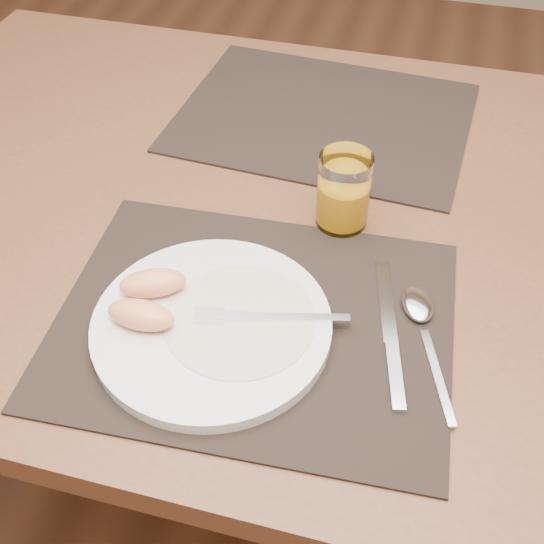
{
  "coord_description": "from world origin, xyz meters",
  "views": [
    {
      "loc": [
        0.14,
        -0.71,
        1.35
      ],
      "look_at": [
        -0.01,
        -0.15,
        0.77
      ],
      "focal_mm": 45.0,
      "sensor_mm": 36.0,
      "label": 1
    }
  ],
  "objects_px": {
    "table": "(305,250)",
    "plate": "(212,326)",
    "juice_glass": "(343,194)",
    "placemat_far": "(323,117)",
    "knife": "(391,342)",
    "fork": "(258,317)",
    "placemat_near": "(254,321)",
    "spoon": "(420,314)"
  },
  "relations": [
    {
      "from": "table",
      "to": "placemat_near",
      "type": "distance_m",
      "value": 0.24
    },
    {
      "from": "table",
      "to": "placemat_far",
      "type": "xyz_separation_m",
      "value": [
        -0.02,
        0.22,
        0.09
      ]
    },
    {
      "from": "placemat_far",
      "to": "plate",
      "type": "relative_size",
      "value": 1.67
    },
    {
      "from": "table",
      "to": "placemat_far",
      "type": "bearing_deg",
      "value": 96.07
    },
    {
      "from": "table",
      "to": "juice_glass",
      "type": "distance_m",
      "value": 0.14
    },
    {
      "from": "table",
      "to": "spoon",
      "type": "distance_m",
      "value": 0.26
    },
    {
      "from": "knife",
      "to": "spoon",
      "type": "distance_m",
      "value": 0.05
    },
    {
      "from": "table",
      "to": "juice_glass",
      "type": "height_order",
      "value": "juice_glass"
    },
    {
      "from": "table",
      "to": "placemat_near",
      "type": "xyz_separation_m",
      "value": [
        -0.01,
        -0.22,
        0.09
      ]
    },
    {
      "from": "table",
      "to": "placemat_near",
      "type": "bearing_deg",
      "value": -93.31
    },
    {
      "from": "table",
      "to": "fork",
      "type": "distance_m",
      "value": 0.25
    },
    {
      "from": "juice_glass",
      "to": "placemat_near",
      "type": "bearing_deg",
      "value": -108.04
    },
    {
      "from": "placemat_near",
      "to": "placemat_far",
      "type": "xyz_separation_m",
      "value": [
        -0.01,
        0.44,
        0.0
      ]
    },
    {
      "from": "plate",
      "to": "spoon",
      "type": "relative_size",
      "value": 1.44
    },
    {
      "from": "fork",
      "to": "placemat_near",
      "type": "bearing_deg",
      "value": 128.36
    },
    {
      "from": "placemat_far",
      "to": "fork",
      "type": "distance_m",
      "value": 0.45
    },
    {
      "from": "fork",
      "to": "juice_glass",
      "type": "height_order",
      "value": "juice_glass"
    },
    {
      "from": "placemat_far",
      "to": "placemat_near",
      "type": "bearing_deg",
      "value": -88.61
    },
    {
      "from": "fork",
      "to": "spoon",
      "type": "height_order",
      "value": "fork"
    },
    {
      "from": "placemat_near",
      "to": "plate",
      "type": "xyz_separation_m",
      "value": [
        -0.04,
        -0.03,
        0.01
      ]
    },
    {
      "from": "placemat_near",
      "to": "spoon",
      "type": "bearing_deg",
      "value": 16.17
    },
    {
      "from": "fork",
      "to": "juice_glass",
      "type": "bearing_deg",
      "value": 74.6
    },
    {
      "from": "placemat_far",
      "to": "fork",
      "type": "xyz_separation_m",
      "value": [
        0.02,
        -0.45,
        0.02
      ]
    },
    {
      "from": "table",
      "to": "juice_glass",
      "type": "bearing_deg",
      "value": -25.12
    },
    {
      "from": "knife",
      "to": "spoon",
      "type": "bearing_deg",
      "value": 60.71
    },
    {
      "from": "placemat_far",
      "to": "knife",
      "type": "relative_size",
      "value": 2.07
    },
    {
      "from": "placemat_near",
      "to": "juice_glass",
      "type": "xyz_separation_m",
      "value": [
        0.06,
        0.2,
        0.05
      ]
    },
    {
      "from": "knife",
      "to": "table",
      "type": "bearing_deg",
      "value": 123.91
    },
    {
      "from": "placemat_far",
      "to": "spoon",
      "type": "bearing_deg",
      "value": -63.38
    },
    {
      "from": "fork",
      "to": "table",
      "type": "bearing_deg",
      "value": 88.65
    },
    {
      "from": "placemat_near",
      "to": "juice_glass",
      "type": "relative_size",
      "value": 4.39
    },
    {
      "from": "placemat_near",
      "to": "knife",
      "type": "height_order",
      "value": "knife"
    },
    {
      "from": "table",
      "to": "spoon",
      "type": "xyz_separation_m",
      "value": [
        0.17,
        -0.17,
        0.09
      ]
    },
    {
      "from": "fork",
      "to": "spoon",
      "type": "relative_size",
      "value": 0.92
    },
    {
      "from": "knife",
      "to": "placemat_far",
      "type": "bearing_deg",
      "value": 111.08
    },
    {
      "from": "plate",
      "to": "fork",
      "type": "xyz_separation_m",
      "value": [
        0.05,
        0.02,
        0.01
      ]
    },
    {
      "from": "placemat_far",
      "to": "juice_glass",
      "type": "height_order",
      "value": "juice_glass"
    },
    {
      "from": "placemat_near",
      "to": "plate",
      "type": "distance_m",
      "value": 0.05
    },
    {
      "from": "fork",
      "to": "placemat_far",
      "type": "bearing_deg",
      "value": 92.29
    },
    {
      "from": "spoon",
      "to": "fork",
      "type": "bearing_deg",
      "value": -160.47
    },
    {
      "from": "placemat_near",
      "to": "plate",
      "type": "height_order",
      "value": "plate"
    },
    {
      "from": "table",
      "to": "plate",
      "type": "height_order",
      "value": "plate"
    }
  ]
}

